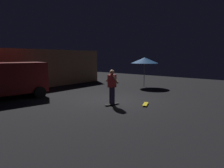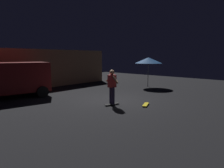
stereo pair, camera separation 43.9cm
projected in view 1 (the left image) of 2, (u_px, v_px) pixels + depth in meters
name	position (u px, v px, depth m)	size (l,w,h in m)	color
ground_plane	(112.00, 100.00, 10.63)	(28.00, 28.00, 0.00)	black
low_building	(40.00, 67.00, 16.43)	(9.77, 3.99, 2.91)	#AD7F56
parked_van	(1.00, 79.00, 10.64)	(4.89, 2.99, 2.03)	maroon
patio_umbrella	(145.00, 60.00, 15.15)	(2.10, 2.10, 2.30)	slate
skateboard_ridden	(112.00, 104.00, 9.51)	(0.81, 0.38, 0.07)	black
skateboard_spare	(145.00, 104.00, 9.50)	(0.80, 0.48, 0.07)	gold
skater	(112.00, 84.00, 9.37)	(0.42, 0.97, 1.67)	#382D4C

